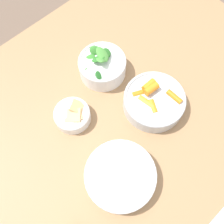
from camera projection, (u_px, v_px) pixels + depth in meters
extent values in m
plane|color=brown|center=(119.00, 159.00, 1.50)|extent=(10.00, 10.00, 0.00)
cube|color=#99724C|center=(125.00, 108.00, 0.81)|extent=(1.19, 0.96, 0.03)
cube|color=olive|center=(137.00, 29.00, 1.43)|extent=(0.06, 0.06, 0.73)
cylinder|color=silver|center=(154.00, 102.00, 0.78)|extent=(0.19, 0.19, 0.05)
torus|color=silver|center=(155.00, 98.00, 0.76)|extent=(0.19, 0.19, 0.01)
cylinder|color=orange|center=(153.00, 97.00, 0.77)|extent=(0.04, 0.05, 0.02)
cylinder|color=orange|center=(166.00, 100.00, 0.77)|extent=(0.03, 0.05, 0.02)
cylinder|color=orange|center=(141.00, 93.00, 0.77)|extent=(0.06, 0.04, 0.02)
cylinder|color=orange|center=(175.00, 101.00, 0.76)|extent=(0.02, 0.04, 0.02)
cylinder|color=orange|center=(153.00, 107.00, 0.75)|extent=(0.04, 0.05, 0.02)
cylinder|color=orange|center=(146.00, 103.00, 0.76)|extent=(0.03, 0.06, 0.02)
cylinder|color=orange|center=(174.00, 97.00, 0.76)|extent=(0.02, 0.05, 0.02)
cylinder|color=orange|center=(151.00, 89.00, 0.75)|extent=(0.05, 0.03, 0.02)
cylinder|color=orange|center=(149.00, 85.00, 0.76)|extent=(0.04, 0.02, 0.02)
cylinder|color=white|center=(102.00, 67.00, 0.82)|extent=(0.16, 0.16, 0.06)
torus|color=white|center=(102.00, 61.00, 0.79)|extent=(0.16, 0.16, 0.01)
ellipsoid|color=#2D7028|center=(106.00, 53.00, 0.79)|extent=(0.05, 0.05, 0.03)
ellipsoid|color=#2D7028|center=(98.00, 59.00, 0.78)|extent=(0.05, 0.05, 0.03)
ellipsoid|color=#3D8433|center=(89.00, 73.00, 0.79)|extent=(0.04, 0.04, 0.04)
ellipsoid|color=#3D8433|center=(97.00, 52.00, 0.81)|extent=(0.06, 0.05, 0.05)
ellipsoid|color=#235B23|center=(100.00, 75.00, 0.78)|extent=(0.05, 0.05, 0.05)
ellipsoid|color=#4C933D|center=(102.00, 54.00, 0.78)|extent=(0.05, 0.06, 0.03)
ellipsoid|color=#3D8433|center=(89.00, 60.00, 0.80)|extent=(0.05, 0.04, 0.03)
ellipsoid|color=#2D7028|center=(104.00, 78.00, 0.78)|extent=(0.04, 0.03, 0.02)
ellipsoid|color=#4C933D|center=(100.00, 60.00, 0.77)|extent=(0.05, 0.05, 0.03)
cylinder|color=white|center=(120.00, 176.00, 0.69)|extent=(0.20, 0.20, 0.05)
torus|color=white|center=(120.00, 175.00, 0.67)|extent=(0.20, 0.20, 0.01)
cylinder|color=#936042|center=(120.00, 176.00, 0.70)|extent=(0.18, 0.18, 0.02)
ellipsoid|color=#AD7551|center=(127.00, 154.00, 0.70)|extent=(0.01, 0.01, 0.01)
ellipsoid|color=#8E5B3D|center=(115.00, 170.00, 0.69)|extent=(0.01, 0.01, 0.01)
ellipsoid|color=#8E5B3D|center=(147.00, 176.00, 0.68)|extent=(0.01, 0.01, 0.01)
ellipsoid|color=#8E5B3D|center=(95.00, 196.00, 0.66)|extent=(0.01, 0.01, 0.01)
ellipsoid|color=#AD7551|center=(130.00, 148.00, 0.71)|extent=(0.01, 0.01, 0.01)
ellipsoid|color=#AD7551|center=(139.00, 186.00, 0.67)|extent=(0.01, 0.01, 0.01)
ellipsoid|color=#AD7551|center=(152.00, 178.00, 0.67)|extent=(0.01, 0.01, 0.01)
ellipsoid|color=#8E5B3D|center=(137.00, 166.00, 0.69)|extent=(0.01, 0.01, 0.01)
ellipsoid|color=#A36B4C|center=(134.00, 172.00, 0.68)|extent=(0.01, 0.01, 0.01)
ellipsoid|color=#AD7551|center=(126.00, 162.00, 0.69)|extent=(0.01, 0.01, 0.01)
ellipsoid|color=#8E5B3D|center=(109.00, 203.00, 0.65)|extent=(0.01, 0.01, 0.01)
ellipsoid|color=#8E5B3D|center=(116.00, 175.00, 0.68)|extent=(0.01, 0.01, 0.01)
ellipsoid|color=#A36B4C|center=(141.00, 190.00, 0.67)|extent=(0.01, 0.01, 0.01)
ellipsoid|color=#8E5B3D|center=(138.00, 187.00, 0.67)|extent=(0.01, 0.01, 0.01)
ellipsoid|color=#A36B4C|center=(111.00, 154.00, 0.70)|extent=(0.01, 0.01, 0.01)
cylinder|color=beige|center=(111.00, 204.00, 0.64)|extent=(0.03, 0.03, 0.01)
cylinder|color=tan|center=(130.00, 179.00, 0.67)|extent=(0.03, 0.03, 0.01)
cylinder|color=white|center=(73.00, 116.00, 0.77)|extent=(0.11, 0.11, 0.04)
torus|color=white|center=(72.00, 113.00, 0.75)|extent=(0.11, 0.11, 0.01)
cube|color=tan|center=(72.00, 113.00, 0.76)|extent=(0.07, 0.07, 0.02)
cube|color=tan|center=(72.00, 114.00, 0.76)|extent=(0.05, 0.05, 0.02)
cube|color=tan|center=(71.00, 112.00, 0.76)|extent=(0.07, 0.08, 0.01)
cube|color=tan|center=(73.00, 114.00, 0.75)|extent=(0.07, 0.07, 0.02)
cube|color=tan|center=(73.00, 116.00, 0.75)|extent=(0.07, 0.07, 0.02)
cube|color=tan|center=(77.00, 107.00, 0.75)|extent=(0.05, 0.05, 0.02)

